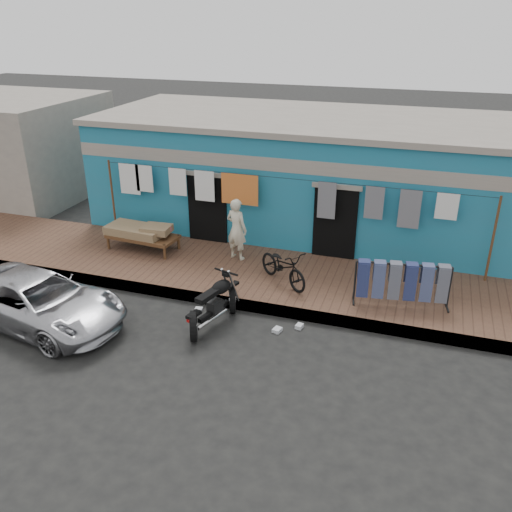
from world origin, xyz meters
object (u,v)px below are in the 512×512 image
at_px(seated_person, 237,229).
at_px(jeans_rack, 402,283).
at_px(car, 39,300).
at_px(motorcycle, 213,303).
at_px(bicycle, 283,262).
at_px(charpoy, 143,237).

xyz_separation_m(seated_person, jeans_rack, (4.20, -1.13, -0.30)).
height_order(car, motorcycle, car).
relative_size(bicycle, motorcycle, 0.92).
bearing_deg(bicycle, seated_person, 94.77).
distance_m(seated_person, bicycle, 1.81).
bearing_deg(seated_person, charpoy, 22.37).
distance_m(bicycle, motorcycle, 2.13).
height_order(motorcycle, jeans_rack, jeans_rack).
bearing_deg(seated_person, bicycle, 164.50).
relative_size(charpoy, jeans_rack, 0.96).
bearing_deg(motorcycle, car, -147.77).
bearing_deg(car, bicycle, -47.70).
xyz_separation_m(car, charpoy, (0.42, 3.70, 0.02)).
relative_size(car, seated_person, 2.48).
height_order(charpoy, jeans_rack, jeans_rack).
relative_size(car, motorcycle, 2.24).
distance_m(seated_person, motorcycle, 2.94).
bearing_deg(motorcycle, jeans_rack, 40.31).
relative_size(seated_person, charpoy, 0.79).
distance_m(seated_person, jeans_rack, 4.36).
bearing_deg(motorcycle, seated_person, 115.48).
height_order(car, seated_person, seated_person).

